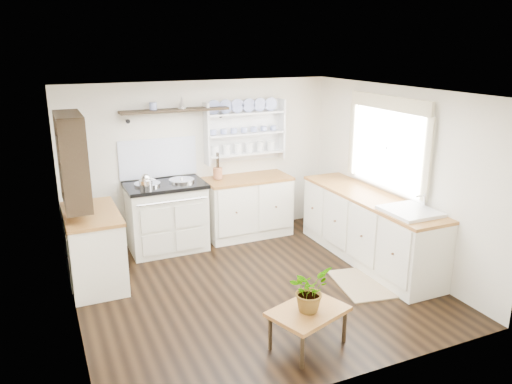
% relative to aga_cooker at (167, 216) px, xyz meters
% --- Properties ---
extents(floor, '(4.00, 3.80, 0.01)m').
position_rel_aga_cooker_xyz_m(floor, '(0.64, -1.57, -0.49)').
color(floor, black).
rests_on(floor, ground).
extents(wall_back, '(4.00, 0.02, 2.30)m').
position_rel_aga_cooker_xyz_m(wall_back, '(0.64, 0.33, 0.66)').
color(wall_back, silver).
rests_on(wall_back, ground).
extents(wall_right, '(0.02, 3.80, 2.30)m').
position_rel_aga_cooker_xyz_m(wall_right, '(2.64, -1.57, 0.66)').
color(wall_right, silver).
rests_on(wall_right, ground).
extents(wall_left, '(0.02, 3.80, 2.30)m').
position_rel_aga_cooker_xyz_m(wall_left, '(-1.36, -1.57, 0.66)').
color(wall_left, silver).
rests_on(wall_left, ground).
extents(ceiling, '(4.00, 3.80, 0.01)m').
position_rel_aga_cooker_xyz_m(ceiling, '(0.64, -1.57, 1.81)').
color(ceiling, white).
rests_on(ceiling, wall_back).
extents(window, '(0.08, 1.55, 1.22)m').
position_rel_aga_cooker_xyz_m(window, '(2.59, -1.42, 1.08)').
color(window, white).
rests_on(window, wall_right).
extents(aga_cooker, '(1.08, 0.75, 0.99)m').
position_rel_aga_cooker_xyz_m(aga_cooker, '(0.00, 0.00, 0.00)').
color(aga_cooker, beige).
rests_on(aga_cooker, floor).
extents(back_cabinets, '(1.27, 0.63, 0.90)m').
position_rel_aga_cooker_xyz_m(back_cabinets, '(1.24, 0.03, -0.03)').
color(back_cabinets, silver).
rests_on(back_cabinets, floor).
extents(right_cabinets, '(0.62, 2.43, 0.90)m').
position_rel_aga_cooker_xyz_m(right_cabinets, '(2.34, -1.47, -0.03)').
color(right_cabinets, silver).
rests_on(right_cabinets, floor).
extents(belfast_sink, '(0.55, 0.60, 0.45)m').
position_rel_aga_cooker_xyz_m(belfast_sink, '(2.35, -2.22, 0.31)').
color(belfast_sink, white).
rests_on(belfast_sink, right_cabinets).
extents(left_cabinets, '(0.62, 1.13, 0.90)m').
position_rel_aga_cooker_xyz_m(left_cabinets, '(-1.06, -0.67, -0.03)').
color(left_cabinets, silver).
rests_on(left_cabinets, floor).
extents(plate_rack, '(1.20, 0.22, 0.90)m').
position_rel_aga_cooker_xyz_m(plate_rack, '(1.29, 0.29, 1.07)').
color(plate_rack, white).
rests_on(plate_rack, wall_back).
extents(high_shelf, '(1.50, 0.29, 0.16)m').
position_rel_aga_cooker_xyz_m(high_shelf, '(0.24, 0.21, 1.42)').
color(high_shelf, black).
rests_on(high_shelf, wall_back).
extents(left_shelving, '(0.28, 0.80, 1.05)m').
position_rel_aga_cooker_xyz_m(left_shelving, '(-1.20, -0.67, 1.06)').
color(left_shelving, black).
rests_on(left_shelving, wall_left).
extents(kettle, '(0.18, 0.18, 0.22)m').
position_rel_aga_cooker_xyz_m(kettle, '(-0.28, -0.12, 0.55)').
color(kettle, silver).
rests_on(kettle, aga_cooker).
extents(utensil_crock, '(0.14, 0.14, 0.16)m').
position_rel_aga_cooker_xyz_m(utensil_crock, '(0.81, 0.11, 0.50)').
color(utensil_crock, '#A1603B').
rests_on(utensil_crock, back_cabinets).
extents(center_table, '(0.83, 0.71, 0.38)m').
position_rel_aga_cooker_xyz_m(center_table, '(0.62, -2.88, -0.15)').
color(center_table, brown).
rests_on(center_table, floor).
extents(potted_plant, '(0.49, 0.47, 0.43)m').
position_rel_aga_cooker_xyz_m(potted_plant, '(0.62, -2.88, 0.11)').
color(potted_plant, '#3F7233').
rests_on(potted_plant, center_table).
extents(floor_rug, '(0.69, 0.93, 0.02)m').
position_rel_aga_cooker_xyz_m(floor_rug, '(1.84, -2.05, -0.48)').
color(floor_rug, '#82674C').
rests_on(floor_rug, floor).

